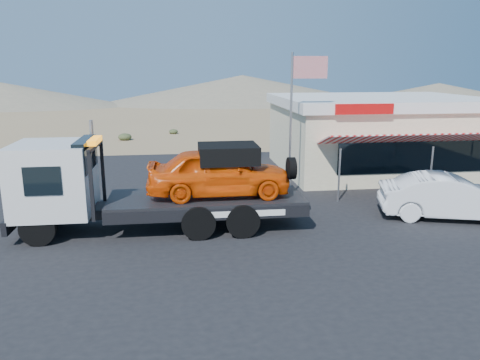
# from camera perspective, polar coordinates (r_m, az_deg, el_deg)

# --- Properties ---
(ground) EXTENTS (120.00, 120.00, 0.00)m
(ground) POSITION_cam_1_polar(r_m,az_deg,el_deg) (15.64, -7.19, -6.84)
(ground) COLOR #8C724F
(ground) RESTS_ON ground
(asphalt_lot) EXTENTS (32.00, 24.00, 0.02)m
(asphalt_lot) POSITION_cam_1_polar(r_m,az_deg,el_deg) (18.59, -1.09, -3.36)
(asphalt_lot) COLOR black
(asphalt_lot) RESTS_ON ground
(tow_truck) EXTENTS (9.49, 2.81, 3.17)m
(tow_truck) POSITION_cam_1_polar(r_m,az_deg,el_deg) (16.00, -10.48, -0.10)
(tow_truck) COLOR black
(tow_truck) RESTS_ON asphalt_lot
(white_sedan) EXTENTS (5.18, 2.99, 1.61)m
(white_sedan) POSITION_cam_1_polar(r_m,az_deg,el_deg) (18.69, 24.15, -1.89)
(white_sedan) COLOR silver
(white_sedan) RESTS_ON asphalt_lot
(jerky_store) EXTENTS (10.40, 9.97, 3.90)m
(jerky_store) POSITION_cam_1_polar(r_m,az_deg,el_deg) (26.08, 16.32, 5.49)
(jerky_store) COLOR beige
(jerky_store) RESTS_ON asphalt_lot
(flagpole) EXTENTS (1.55, 0.10, 6.00)m
(flagpole) POSITION_cam_1_polar(r_m,az_deg,el_deg) (19.85, 6.91, 8.70)
(flagpole) COLOR #99999E
(flagpole) RESTS_ON asphalt_lot
(distant_hills) EXTENTS (126.00, 48.00, 4.20)m
(distant_hills) POSITION_cam_1_polar(r_m,az_deg,el_deg) (70.58, -15.73, 10.26)
(distant_hills) COLOR #726B59
(distant_hills) RESTS_ON ground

